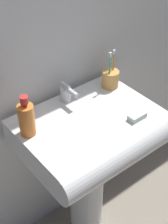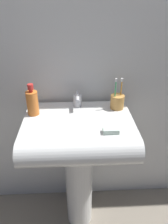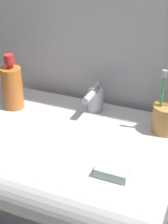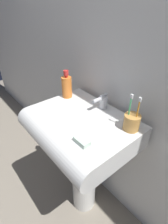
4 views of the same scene
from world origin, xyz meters
name	(u,v)px [view 2 (image 2 of 4)]	position (x,y,z in m)	size (l,w,h in m)	color
ground_plane	(80,216)	(0.00, 0.00, 0.00)	(6.00, 6.00, 0.00)	gray
wall_back	(76,43)	(0.00, 0.25, 1.20)	(5.00, 0.05, 2.40)	silver
sink_pedestal	(79,182)	(0.00, 0.00, 0.36)	(0.17, 0.17, 0.72)	white
sink_basin	(79,134)	(0.00, -0.05, 0.78)	(0.60, 0.47, 0.13)	white
faucet	(77,100)	(0.00, 0.14, 0.89)	(0.05, 0.11, 0.09)	silver
toothbrush_cup	(117,101)	(0.23, 0.11, 0.89)	(0.08, 0.08, 0.19)	#D19347
soap_bottle	(32,102)	(-0.25, 0.07, 0.92)	(0.06, 0.06, 0.18)	orange
bar_soap	(111,131)	(0.16, -0.14, 0.86)	(0.08, 0.04, 0.02)	silver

